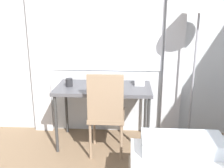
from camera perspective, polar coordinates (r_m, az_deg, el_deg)
The scene contains 7 objects.
wall_back_with_window at distance 3.34m, azimuth -0.72°, elevation 11.52°, with size 5.18×0.13×2.70m.
desk at distance 3.12m, azimuth -1.89°, elevation -1.68°, with size 1.12×0.59×0.73m.
desk_chair at distance 2.89m, azimuth -1.27°, elevation -5.79°, with size 0.40×0.40×0.98m.
standing_lamp at distance 3.08m, azimuth 18.45°, elevation 14.58°, with size 0.42×0.42×1.82m.
telephone at distance 3.20m, azimuth 6.00°, elevation 0.62°, with size 0.13×0.18×0.09m.
book at distance 3.15m, azimuth -2.90°, elevation -0.05°, with size 0.22×0.17×0.02m.
mug at distance 3.13m, azimuth -9.32°, elevation 0.35°, with size 0.08×0.08×0.10m.
Camera 1 is at (0.25, -0.30, 1.63)m, focal length 42.00 mm.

